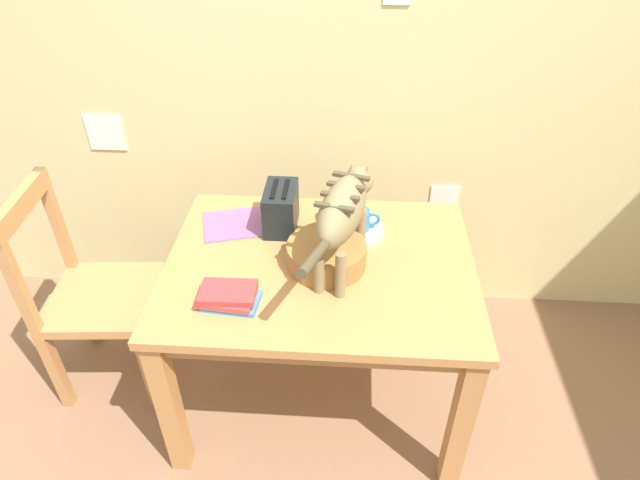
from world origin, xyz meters
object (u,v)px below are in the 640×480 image
object	(u,v)px
toaster	(281,208)
wooden_chair_near	(92,294)
saucer_bowl	(357,231)
wicker_basket	(327,254)
dining_table	(320,282)
magazine	(241,223)
coffee_mug	(358,219)
book_stack	(229,297)
cat	(343,210)

from	to	relation	value
toaster	wooden_chair_near	world-z (taller)	wooden_chair_near
saucer_bowl	wicker_basket	distance (m)	0.22
dining_table	wicker_basket	bearing A→B (deg)	-24.26
dining_table	wooden_chair_near	xyz separation A→B (m)	(-0.94, 0.06, -0.17)
dining_table	magazine	bearing A→B (deg)	146.33
dining_table	coffee_mug	distance (m)	0.28
magazine	saucer_bowl	bearing A→B (deg)	-19.77
saucer_bowl	wooden_chair_near	distance (m)	1.11
magazine	toaster	world-z (taller)	toaster
dining_table	magazine	xyz separation A→B (m)	(-0.33, 0.22, 0.10)
dining_table	toaster	bearing A→B (deg)	127.70
wicker_basket	dining_table	bearing A→B (deg)	155.74
book_stack	magazine	bearing A→B (deg)	95.84
coffee_mug	wicker_basket	xyz separation A→B (m)	(-0.11, -0.20, -0.02)
dining_table	saucer_bowl	bearing A→B (deg)	54.71
magazine	wooden_chair_near	xyz separation A→B (m)	(-0.61, -0.16, -0.27)
cat	magazine	xyz separation A→B (m)	(-0.41, 0.24, -0.24)
wooden_chair_near	dining_table	bearing A→B (deg)	82.35
cat	book_stack	world-z (taller)	cat
cat	magazine	world-z (taller)	cat
cat	toaster	world-z (taller)	cat
coffee_mug	toaster	distance (m)	0.30
cat	coffee_mug	xyz separation A→B (m)	(0.05, 0.20, -0.17)
book_stack	wooden_chair_near	size ratio (longest dim) A/B	0.22
dining_table	toaster	world-z (taller)	toaster
dining_table	magazine	world-z (taller)	magazine
wooden_chair_near	cat	bearing A→B (deg)	81.70
magazine	book_stack	size ratio (longest dim) A/B	1.41
saucer_bowl	wicker_basket	xyz separation A→B (m)	(-0.11, -0.20, 0.03)
dining_table	cat	world-z (taller)	cat
magazine	wicker_basket	size ratio (longest dim) A/B	1.03
cat	wicker_basket	size ratio (longest dim) A/B	2.34
cat	wicker_basket	xyz separation A→B (m)	(-0.06, 0.01, -0.19)
coffee_mug	wooden_chair_near	xyz separation A→B (m)	(-1.07, -0.13, -0.33)
coffee_mug	book_stack	distance (m)	0.59
cat	wicker_basket	distance (m)	0.20
wicker_basket	wooden_chair_near	world-z (taller)	wooden_chair_near
dining_table	cat	bearing A→B (deg)	-11.56
magazine	wooden_chair_near	size ratio (longest dim) A/B	0.31
cat	wooden_chair_near	world-z (taller)	cat
dining_table	toaster	xyz separation A→B (m)	(-0.17, 0.21, 0.18)
coffee_mug	toaster	world-z (taller)	toaster
dining_table	coffee_mug	bearing A→B (deg)	54.10
coffee_mug	magazine	distance (m)	0.47
cat	coffee_mug	world-z (taller)	cat
coffee_mug	dining_table	bearing A→B (deg)	-125.90
dining_table	wooden_chair_near	world-z (taller)	wooden_chair_near
book_stack	toaster	distance (m)	0.47
cat	saucer_bowl	distance (m)	0.31
dining_table	magazine	size ratio (longest dim) A/B	3.83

